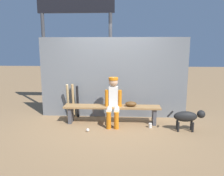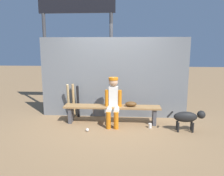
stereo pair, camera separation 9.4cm
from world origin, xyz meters
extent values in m
plane|color=olive|center=(0.00, 0.00, 0.00)|extent=(30.00, 30.00, 0.00)
cube|color=slate|center=(0.00, 0.53, 1.06)|extent=(3.87, 0.03, 2.11)
cube|color=olive|center=(0.00, 0.00, 0.42)|extent=(2.37, 0.36, 0.04)
cube|color=#4C4C51|center=(-1.03, 0.00, 0.20)|extent=(0.08, 0.29, 0.40)
cube|color=#4C4C51|center=(1.03, 0.00, 0.20)|extent=(0.08, 0.29, 0.40)
cube|color=silver|center=(0.03, 0.00, 0.69)|extent=(0.22, 0.13, 0.49)
sphere|color=tan|center=(0.03, 0.00, 1.04)|extent=(0.22, 0.22, 0.22)
cylinder|color=orange|center=(0.03, 0.00, 1.12)|extent=(0.23, 0.23, 0.06)
cylinder|color=silver|center=(-0.06, -0.19, 0.40)|extent=(0.13, 0.38, 0.13)
cylinder|color=orange|center=(-0.06, -0.38, 0.20)|extent=(0.11, 0.11, 0.40)
cylinder|color=orange|center=(-0.13, -0.02, 0.64)|extent=(0.09, 0.09, 0.42)
cylinder|color=silver|center=(0.12, -0.19, 0.40)|extent=(0.13, 0.38, 0.13)
cylinder|color=orange|center=(0.12, -0.38, 0.20)|extent=(0.11, 0.11, 0.40)
cylinder|color=orange|center=(0.19, -0.02, 0.64)|extent=(0.09, 0.09, 0.42)
ellipsoid|color=#593819|center=(0.46, 0.00, 0.50)|extent=(0.28, 0.20, 0.12)
cylinder|color=black|center=(-0.93, 0.38, 0.44)|extent=(0.08, 0.18, 0.88)
cylinder|color=tan|center=(-1.06, 0.42, 0.45)|extent=(0.07, 0.13, 0.91)
cylinder|color=tan|center=(-1.20, 0.40, 0.46)|extent=(0.12, 0.29, 0.91)
sphere|color=white|center=(-0.51, -0.59, 0.04)|extent=(0.07, 0.07, 0.07)
cylinder|color=silver|center=(0.91, -0.27, 0.06)|extent=(0.08, 0.08, 0.11)
cylinder|color=red|center=(0.12, 0.07, 0.50)|extent=(0.08, 0.08, 0.11)
cylinder|color=#3F3F42|center=(-2.06, 1.21, 1.40)|extent=(0.10, 0.10, 2.80)
cylinder|color=#3F3F42|center=(-0.11, 1.21, 1.40)|extent=(0.10, 0.10, 2.80)
ellipsoid|color=black|center=(1.67, -0.42, 0.34)|extent=(0.52, 0.20, 0.24)
sphere|color=black|center=(2.01, -0.42, 0.40)|extent=(0.18, 0.18, 0.18)
cylinder|color=black|center=(1.33, -0.42, 0.39)|extent=(0.15, 0.04, 0.16)
cylinder|color=black|center=(1.83, -0.36, 0.11)|extent=(0.05, 0.05, 0.22)
cylinder|color=black|center=(1.83, -0.48, 0.11)|extent=(0.05, 0.05, 0.22)
cylinder|color=black|center=(1.51, -0.36, 0.11)|extent=(0.05, 0.05, 0.22)
cylinder|color=black|center=(1.51, -0.48, 0.11)|extent=(0.05, 0.05, 0.22)
camera|label=1|loc=(0.30, -5.36, 1.92)|focal=36.24mm
camera|label=2|loc=(0.40, -5.35, 1.92)|focal=36.24mm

